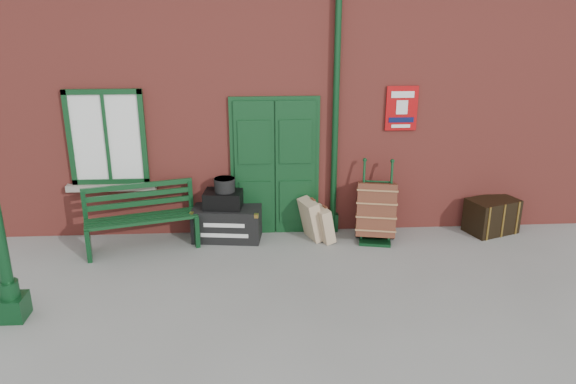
{
  "coord_description": "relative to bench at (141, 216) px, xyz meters",
  "views": [
    {
      "loc": [
        -0.61,
        -7.15,
        3.74
      ],
      "look_at": [
        -0.14,
        0.6,
        1.0
      ],
      "focal_mm": 35.0,
      "sensor_mm": 36.0,
      "label": 1
    }
  ],
  "objects": [
    {
      "name": "houdini_trunk",
      "position": [
        1.31,
        0.26,
        -0.25
      ],
      "size": [
        1.14,
        0.72,
        0.54
      ],
      "primitive_type": "cube",
      "rotation": [
        0.0,
        0.0,
        -0.12
      ],
      "color": "black",
      "rests_on": "ground"
    },
    {
      "name": "suitcase_back",
      "position": [
        2.66,
        0.16,
        -0.19
      ],
      "size": [
        0.46,
        0.54,
        0.67
      ],
      "primitive_type": "cube",
      "rotation": [
        0.0,
        -0.23,
        0.34
      ],
      "color": "tan",
      "rests_on": "ground"
    },
    {
      "name": "hatbox",
      "position": [
        1.29,
        0.26,
        0.39
      ],
      "size": [
        0.36,
        0.36,
        0.21
      ],
      "primitive_type": "cylinder",
      "rotation": [
        0.0,
        0.0,
        -0.12
      ],
      "color": "black",
      "rests_on": "strongbox"
    },
    {
      "name": "bench",
      "position": [
        0.0,
        0.0,
        0.0
      ],
      "size": [
        1.75,
        0.95,
        1.04
      ],
      "rotation": [
        0.0,
        0.0,
        0.27
      ],
      "color": "#0F381A",
      "rests_on": "ground"
    },
    {
      "name": "suitcase_front",
      "position": [
        2.84,
        0.06,
        -0.23
      ],
      "size": [
        0.4,
        0.48,
        0.58
      ],
      "primitive_type": "cube",
      "rotation": [
        0.0,
        -0.2,
        0.34
      ],
      "color": "tan",
      "rests_on": "ground"
    },
    {
      "name": "station_building",
      "position": [
        2.39,
        2.5,
        1.64
      ],
      "size": [
        10.3,
        4.3,
        4.36
      ],
      "color": "#A33E34",
      "rests_on": "ground"
    },
    {
      "name": "dark_trunk",
      "position": [
        5.66,
        0.26,
        -0.24
      ],
      "size": [
        0.92,
        0.76,
        0.57
      ],
      "primitive_type": "cube",
      "rotation": [
        0.0,
        0.0,
        0.36
      ],
      "color": "black",
      "rests_on": "ground"
    },
    {
      "name": "ground",
      "position": [
        2.39,
        -0.99,
        -0.52
      ],
      "size": [
        80.0,
        80.0,
        0.0
      ],
      "primitive_type": "plane",
      "color": "gray",
      "rests_on": "ground"
    },
    {
      "name": "strongbox",
      "position": [
        1.26,
        0.26,
        0.15
      ],
      "size": [
        0.64,
        0.5,
        0.27
      ],
      "primitive_type": "cube",
      "rotation": [
        0.0,
        0.0,
        -0.12
      ],
      "color": "black",
      "rests_on": "houdini_trunk"
    },
    {
      "name": "porter_trolley",
      "position": [
        3.68,
        0.09,
        -0.03
      ],
      "size": [
        0.73,
        0.77,
        1.26
      ],
      "rotation": [
        0.0,
        0.0,
        -0.2
      ],
      "color": "#0D3719",
      "rests_on": "ground"
    }
  ]
}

